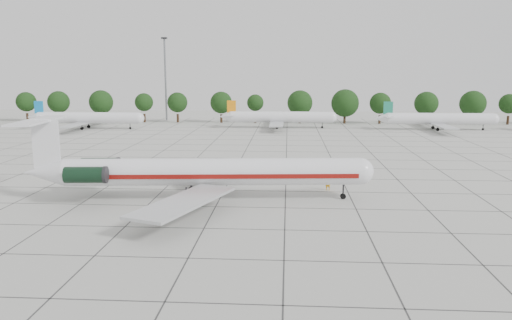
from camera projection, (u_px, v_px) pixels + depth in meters
The scene contains 9 objects.
ground at pixel (224, 190), 65.14m from camera, with size 260.00×260.00×0.00m, color beige.
apron_joints at pixel (236, 168), 79.87m from camera, with size 170.00×170.00×0.02m, color #383838.
main_airliner at pixel (194, 172), 59.78m from camera, with size 41.98×32.90×9.85m.
ground_crew at pixel (328, 183), 65.08m from camera, with size 0.73×0.48×2.00m, color #F5A80E.
bg_airliner_b at pixel (88, 118), 132.77m from camera, with size 28.24×27.20×7.40m.
bg_airliner_c at pixel (280, 117), 135.13m from camera, with size 28.24×27.20×7.40m.
bg_airliner_d at pixel (439, 119), 130.35m from camera, with size 28.24×27.20×7.40m.
tree_line at pixel (221, 103), 148.30m from camera, with size 249.86×8.44×10.22m.
floodlight_mast at pixel (165, 74), 154.85m from camera, with size 1.60×1.60×25.45m.
Camera 1 is at (8.18, -63.01, 15.44)m, focal length 35.00 mm.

